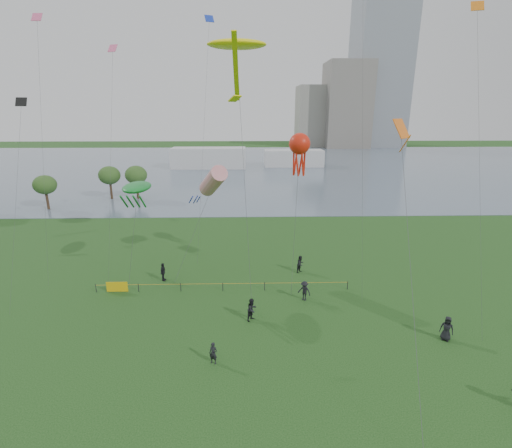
{
  "coord_description": "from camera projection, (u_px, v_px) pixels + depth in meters",
  "views": [
    {
      "loc": [
        -0.72,
        -17.76,
        16.48
      ],
      "look_at": [
        0.0,
        10.0,
        8.0
      ],
      "focal_mm": 26.0,
      "sensor_mm": 36.0,
      "label": 1
    }
  ],
  "objects": [
    {
      "name": "ground_plane",
      "position": [
        260.0,
        403.0,
        21.81
      ],
      "size": [
        400.0,
        400.0,
        0.0
      ],
      "primitive_type": "plane",
      "color": "#153912"
    },
    {
      "name": "lake",
      "position": [
        249.0,
        165.0,
        117.41
      ],
      "size": [
        400.0,
        120.0,
        0.08
      ],
      "primitive_type": "cube",
      "color": "slate",
      "rests_on": "ground_plane"
    },
    {
      "name": "tower",
      "position": [
        385.0,
        10.0,
        166.46
      ],
      "size": [
        24.0,
        24.0,
        120.0
      ],
      "primitive_type": "cube",
      "color": "slate",
      "rests_on": "ground_plane"
    },
    {
      "name": "building_mid",
      "position": [
        346.0,
        105.0,
        172.3
      ],
      "size": [
        20.0,
        20.0,
        38.0
      ],
      "primitive_type": "cube",
      "color": "slate",
      "rests_on": "ground_plane"
    },
    {
      "name": "building_low",
      "position": [
        314.0,
        116.0,
        179.14
      ],
      "size": [
        16.0,
        18.0,
        28.0
      ],
      "primitive_type": "cube",
      "color": "gray",
      "rests_on": "ground_plane"
    },
    {
      "name": "pavilion_left",
      "position": [
        209.0,
        158.0,
        111.46
      ],
      "size": [
        22.0,
        8.0,
        6.0
      ],
      "primitive_type": "cube",
      "color": "silver",
      "rests_on": "ground_plane"
    },
    {
      "name": "pavilion_right",
      "position": [
        294.0,
        158.0,
        115.12
      ],
      "size": [
        18.0,
        7.0,
        5.0
      ],
      "primitive_type": "cube",
      "color": "silver",
      "rests_on": "ground_plane"
    },
    {
      "name": "trees",
      "position": [
        40.0,
        177.0,
        65.54
      ],
      "size": [
        31.32,
        13.86,
        8.63
      ],
      "color": "#342417",
      "rests_on": "ground_plane"
    },
    {
      "name": "fence",
      "position": [
        158.0,
        286.0,
        35.15
      ],
      "size": [
        24.07,
        0.07,
        1.05
      ],
      "color": "black",
      "rests_on": "ground_plane"
    },
    {
      "name": "spectator_a",
      "position": [
        252.0,
        309.0,
        30.24
      ],
      "size": [
        1.17,
        1.18,
        1.93
      ],
      "primitive_type": "imported",
      "rotation": [
        0.0,
        0.0,
        0.84
      ],
      "color": "black",
      "rests_on": "ground_plane"
    },
    {
      "name": "spectator_b",
      "position": [
        304.0,
        291.0,
        33.45
      ],
      "size": [
        1.38,
        1.22,
        1.86
      ],
      "primitive_type": "imported",
      "rotation": [
        0.0,
        0.0,
        -0.56
      ],
      "color": "black",
      "rests_on": "ground_plane"
    },
    {
      "name": "spectator_c",
      "position": [
        163.0,
        272.0,
        37.34
      ],
      "size": [
        0.6,
        1.16,
        1.89
      ],
      "primitive_type": "imported",
      "rotation": [
        0.0,
        0.0,
        1.44
      ],
      "color": "black",
      "rests_on": "ground_plane"
    },
    {
      "name": "spectator_d",
      "position": [
        447.0,
        328.0,
        27.59
      ],
      "size": [
        1.12,
        1.02,
        1.93
      ],
      "primitive_type": "imported",
      "rotation": [
        0.0,
        0.0,
        -0.57
      ],
      "color": "black",
      "rests_on": "ground_plane"
    },
    {
      "name": "spectator_f",
      "position": [
        213.0,
        353.0,
        25.05
      ],
      "size": [
        0.67,
        0.55,
        1.57
      ],
      "primitive_type": "imported",
      "rotation": [
        0.0,
        0.0,
        -0.35
      ],
      "color": "black",
      "rests_on": "ground_plane"
    },
    {
      "name": "spectator_g",
      "position": [
        300.0,
        264.0,
        39.33
      ],
      "size": [
        1.12,
        1.13,
        1.84
      ],
      "primitive_type": "imported",
      "rotation": [
        0.0,
        0.0,
        0.8
      ],
      "color": "black",
      "rests_on": "ground_plane"
    },
    {
      "name": "kite_stingray",
      "position": [
        237.0,
        45.0,
        30.57
      ],
      "size": [
        4.98,
        10.03,
        22.16
      ],
      "rotation": [
        0.0,
        0.0,
        0.1
      ],
      "color": "#3F3F42"
    },
    {
      "name": "kite_windsock",
      "position": [
        213.0,
        181.0,
        37.28
      ],
      "size": [
        5.7,
        5.48,
        11.58
      ],
      "rotation": [
        0.0,
        0.0,
        0.17
      ],
      "color": "#3F3F42"
    },
    {
      "name": "kite_creature",
      "position": [
        137.0,
        187.0,
        34.31
      ],
      "size": [
        2.77,
        4.69,
        10.16
      ],
      "rotation": [
        0.0,
        0.0,
        0.32
      ],
      "color": "#3F3F42"
    },
    {
      "name": "kite_octopus",
      "position": [
        300.0,
        145.0,
        33.86
      ],
      "size": [
        1.95,
        4.31,
        14.6
      ],
      "rotation": [
        0.0,
        0.0,
        -0.04
      ],
      "color": "#3F3F42"
    },
    {
      "name": "kite_delta",
      "position": [
        402.0,
        139.0,
        26.33
      ],
      "size": [
        3.63,
        14.82,
        15.97
      ],
      "rotation": [
        0.0,
        0.0,
        0.42
      ],
      "color": "#3F3F42"
    },
    {
      "name": "small_kites",
      "position": [
        192.0,
        26.0,
        33.13
      ],
      "size": [
        38.14,
        12.74,
        12.12
      ],
      "color": "#E5598C"
    }
  ]
}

